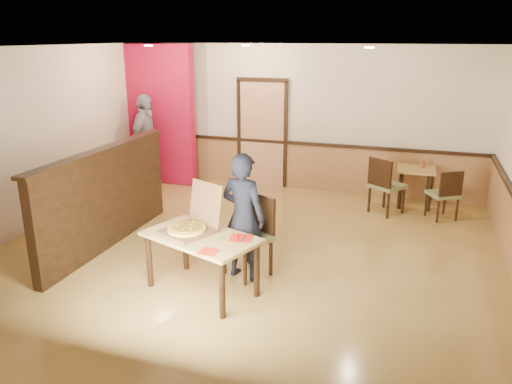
% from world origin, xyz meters
% --- Properties ---
extents(floor, '(7.00, 7.00, 0.00)m').
position_xyz_m(floor, '(0.00, 0.00, 0.00)').
color(floor, tan).
rests_on(floor, ground).
extents(ceiling, '(7.00, 7.00, 0.00)m').
position_xyz_m(ceiling, '(0.00, 0.00, 2.80)').
color(ceiling, black).
rests_on(ceiling, wall_back).
extents(wall_back, '(7.00, 0.00, 7.00)m').
position_xyz_m(wall_back, '(0.00, 3.50, 1.40)').
color(wall_back, '#F2E3BD').
rests_on(wall_back, floor).
extents(wall_left, '(0.00, 7.00, 7.00)m').
position_xyz_m(wall_left, '(-3.50, 0.00, 1.40)').
color(wall_left, '#F2E3BD').
rests_on(wall_left, floor).
extents(wainscot_back, '(7.00, 0.04, 0.90)m').
position_xyz_m(wainscot_back, '(0.00, 3.47, 0.45)').
color(wainscot_back, '#9B6C3E').
rests_on(wainscot_back, floor).
extents(chair_rail_back, '(7.00, 0.06, 0.06)m').
position_xyz_m(chair_rail_back, '(0.00, 3.45, 0.92)').
color(chair_rail_back, black).
rests_on(chair_rail_back, wall_back).
extents(back_door, '(0.90, 0.06, 2.10)m').
position_xyz_m(back_door, '(-0.80, 3.46, 1.05)').
color(back_door, tan).
rests_on(back_door, wall_back).
extents(booth_partition, '(0.20, 3.10, 1.44)m').
position_xyz_m(booth_partition, '(-2.00, -0.20, 0.74)').
color(booth_partition, black).
rests_on(booth_partition, floor).
extents(red_accent_panel, '(1.60, 0.20, 2.78)m').
position_xyz_m(red_accent_panel, '(-2.90, 3.00, 1.40)').
color(red_accent_panel, '#A30B2C').
rests_on(red_accent_panel, floor).
extents(spot_a, '(0.14, 0.14, 0.02)m').
position_xyz_m(spot_a, '(-2.30, 1.80, 2.78)').
color(spot_a, '#FFD7B2').
rests_on(spot_a, ceiling).
extents(spot_b, '(0.14, 0.14, 0.02)m').
position_xyz_m(spot_b, '(-0.80, 2.50, 2.78)').
color(spot_b, '#FFD7B2').
rests_on(spot_b, ceiling).
extents(spot_c, '(0.14, 0.14, 0.02)m').
position_xyz_m(spot_c, '(1.40, 1.50, 2.78)').
color(spot_c, '#FFD7B2').
rests_on(spot_c, ceiling).
extents(main_table, '(1.52, 1.17, 0.72)m').
position_xyz_m(main_table, '(-0.13, -1.05, 0.61)').
color(main_table, tan).
rests_on(main_table, floor).
extents(diner_chair, '(0.70, 0.70, 1.03)m').
position_xyz_m(diner_chair, '(0.28, -0.40, 0.56)').
color(diner_chair, olive).
rests_on(diner_chair, floor).
extents(side_chair_left, '(0.68, 0.68, 0.99)m').
position_xyz_m(side_chair_left, '(1.71, 2.43, 0.54)').
color(side_chair_left, olive).
rests_on(side_chair_left, floor).
extents(side_chair_right, '(0.59, 0.59, 0.86)m').
position_xyz_m(side_chair_right, '(2.68, 2.44, 0.47)').
color(side_chair_right, olive).
rests_on(side_chair_right, floor).
extents(side_table, '(0.67, 0.67, 0.70)m').
position_xyz_m(side_table, '(2.20, 3.04, 0.53)').
color(side_table, tan).
rests_on(side_table, floor).
extents(diner, '(0.66, 0.50, 1.62)m').
position_xyz_m(diner, '(0.21, -0.54, 0.81)').
color(diner, black).
rests_on(diner, floor).
extents(passerby, '(0.56, 1.13, 1.86)m').
position_xyz_m(passerby, '(-3.00, 2.68, 0.93)').
color(passerby, '#95959D').
rests_on(passerby, floor).
extents(pizza_box, '(0.73, 0.78, 0.55)m').
position_xyz_m(pizza_box, '(-0.29, -0.99, 0.79)').
color(pizza_box, brown).
rests_on(pizza_box, main_table).
extents(pizza, '(0.53, 0.53, 0.03)m').
position_xyz_m(pizza, '(-0.32, -1.04, 0.77)').
color(pizza, '#E1C152').
rests_on(pizza, pizza_box).
extents(napkin_near, '(0.21, 0.21, 0.01)m').
position_xyz_m(napkin_near, '(0.13, -1.45, 0.72)').
color(napkin_near, red).
rests_on(napkin_near, main_table).
extents(napkin_far, '(0.28, 0.28, 0.01)m').
position_xyz_m(napkin_far, '(0.34, -0.99, 0.72)').
color(napkin_far, red).
rests_on(napkin_far, main_table).
extents(condiment, '(0.05, 0.05, 0.14)m').
position_xyz_m(condiment, '(2.30, 3.10, 0.77)').
color(condiment, brown).
rests_on(condiment, side_table).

